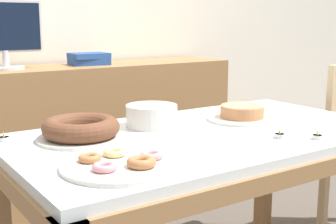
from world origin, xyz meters
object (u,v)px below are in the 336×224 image
object	(u,v)px
tealight_centre	(4,138)
cake_chocolate_round	(242,114)
pastry_platter	(122,164)
plate_stack	(152,116)
computer_monitor	(4,35)
cake_golden_bundt	(81,129)
book_stack	(89,59)
tealight_near_front	(280,135)
tealight_right_edge	(317,136)

from	to	relation	value
tealight_centre	cake_chocolate_round	bearing A→B (deg)	-12.16
pastry_platter	plate_stack	bearing A→B (deg)	48.85
cake_chocolate_round	plate_stack	bearing A→B (deg)	164.28
computer_monitor	cake_golden_bundt	bearing A→B (deg)	-92.40
book_stack	cake_chocolate_round	size ratio (longest dim) A/B	0.81
computer_monitor	pastry_platter	xyz separation A→B (m)	(-0.08, -1.50, -0.34)
book_stack	pastry_platter	bearing A→B (deg)	-111.29
computer_monitor	tealight_near_front	xyz separation A→B (m)	(0.57, -1.51, -0.34)
pastry_platter	tealight_near_front	world-z (taller)	pastry_platter
computer_monitor	plate_stack	xyz separation A→B (m)	(0.28, -1.08, -0.30)
cake_chocolate_round	tealight_near_front	world-z (taller)	cake_chocolate_round
book_stack	cake_golden_bundt	size ratio (longest dim) A/B	0.78
tealight_near_front	tealight_right_edge	world-z (taller)	same
book_stack	cake_golden_bundt	world-z (taller)	book_stack
book_stack	tealight_near_front	xyz separation A→B (m)	(0.07, -1.51, -0.18)
book_stack	tealight_near_front	size ratio (longest dim) A/B	6.22
tealight_centre	book_stack	bearing A→B (deg)	51.39
cake_golden_bundt	pastry_platter	bearing A→B (deg)	-95.15
plate_stack	tealight_near_front	xyz separation A→B (m)	(0.29, -0.43, -0.03)
computer_monitor	tealight_near_front	world-z (taller)	computer_monitor
pastry_platter	tealight_right_edge	distance (m)	0.76
cake_golden_bundt	pastry_platter	xyz separation A→B (m)	(-0.03, -0.37, -0.03)
cake_golden_bundt	tealight_centre	distance (m)	0.28
computer_monitor	cake_chocolate_round	bearing A→B (deg)	-60.49
tealight_near_front	pastry_platter	bearing A→B (deg)	178.95
cake_chocolate_round	tealight_centre	bearing A→B (deg)	167.84
cake_golden_bundt	tealight_right_edge	xyz separation A→B (m)	(0.72, -0.47, -0.03)
computer_monitor	tealight_near_front	size ratio (longest dim) A/B	10.60
pastry_platter	tealight_centre	xyz separation A→B (m)	(-0.21, 0.51, -0.00)
pastry_platter	cake_golden_bundt	bearing A→B (deg)	84.85
plate_stack	tealight_right_edge	world-z (taller)	plate_stack
cake_chocolate_round	book_stack	bearing A→B (deg)	98.23
cake_chocolate_round	pastry_platter	distance (m)	0.81
tealight_right_edge	tealight_centre	bearing A→B (deg)	147.50
plate_stack	cake_chocolate_round	bearing A→B (deg)	-15.72
cake_golden_bundt	tealight_near_front	bearing A→B (deg)	-31.77
computer_monitor	pastry_platter	world-z (taller)	computer_monitor
tealight_centre	cake_golden_bundt	bearing A→B (deg)	-29.96
cake_chocolate_round	pastry_platter	xyz separation A→B (m)	(-0.76, -0.30, -0.01)
computer_monitor	book_stack	distance (m)	0.53
tealight_centre	pastry_platter	bearing A→B (deg)	-68.06
plate_stack	tealight_near_front	world-z (taller)	plate_stack
book_stack	pastry_platter	xyz separation A→B (m)	(-0.58, -1.50, -0.18)
book_stack	tealight_right_edge	bearing A→B (deg)	-83.90
cake_chocolate_round	pastry_platter	world-z (taller)	cake_chocolate_round
computer_monitor	cake_chocolate_round	size ratio (longest dim) A/B	1.38
pastry_platter	tealight_centre	bearing A→B (deg)	111.94
computer_monitor	pastry_platter	size ratio (longest dim) A/B	1.17
cake_chocolate_round	plate_stack	distance (m)	0.41
computer_monitor	cake_chocolate_round	xyz separation A→B (m)	(0.68, -1.19, -0.32)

